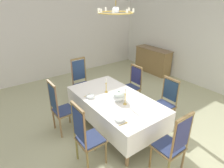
{
  "coord_description": "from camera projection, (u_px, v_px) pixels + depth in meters",
  "views": [
    {
      "loc": [
        2.8,
        -2.28,
        2.68
      ],
      "look_at": [
        -0.19,
        -0.09,
        0.97
      ],
      "focal_mm": 30.86,
      "sensor_mm": 36.0,
      "label": 1
    }
  ],
  "objects": [
    {
      "name": "ground",
      "position": [
        120.0,
        125.0,
        4.4
      ],
      "size": [
        7.28,
        6.7,
        0.04
      ],
      "primitive_type": "cube",
      "color": "#AFB08A"
    },
    {
      "name": "back_wall",
      "position": [
        213.0,
        38.0,
        5.56
      ],
      "size": [
        7.28,
        0.08,
        3.1
      ],
      "primitive_type": "cube",
      "color": "silver",
      "rests_on": "ground"
    },
    {
      "name": "left_wall",
      "position": [
        53.0,
        32.0,
        6.44
      ],
      "size": [
        0.08,
        6.7,
        3.1
      ],
      "primitive_type": "cube",
      "color": "silver",
      "rests_on": "ground"
    },
    {
      "name": "dining_table",
      "position": [
        115.0,
        101.0,
        4.04
      ],
      "size": [
        2.16,
        1.15,
        0.74
      ],
      "color": "#8B5C42",
      "rests_on": "ground"
    },
    {
      "name": "tablecloth",
      "position": [
        115.0,
        103.0,
        4.05
      ],
      "size": [
        2.18,
        1.17,
        0.44
      ],
      "color": "white",
      "rests_on": "dining_table"
    },
    {
      "name": "chair_south_a",
      "position": [
        60.0,
        107.0,
        3.94
      ],
      "size": [
        0.44,
        0.42,
        1.18
      ],
      "color": "olive",
      "rests_on": "ground"
    },
    {
      "name": "chair_north_a",
      "position": [
        132.0,
        85.0,
        5.02
      ],
      "size": [
        0.44,
        0.42,
        1.06
      ],
      "rotation": [
        0.0,
        0.0,
        3.14
      ],
      "color": "olive",
      "rests_on": "ground"
    },
    {
      "name": "chair_south_b",
      "position": [
        86.0,
        135.0,
        3.14
      ],
      "size": [
        0.44,
        0.42,
        1.2
      ],
      "color": "olive",
      "rests_on": "ground"
    },
    {
      "name": "chair_north_b",
      "position": [
        165.0,
        102.0,
        4.21
      ],
      "size": [
        0.44,
        0.42,
        1.09
      ],
      "rotation": [
        0.0,
        0.0,
        3.14
      ],
      "color": "brown",
      "rests_on": "ground"
    },
    {
      "name": "chair_head_west",
      "position": [
        81.0,
        81.0,
        5.15
      ],
      "size": [
        0.42,
        0.44,
        1.2
      ],
      "rotation": [
        0.0,
        0.0,
        -1.57
      ],
      "color": "olive",
      "rests_on": "ground"
    },
    {
      "name": "chair_head_east",
      "position": [
        173.0,
        144.0,
        2.98
      ],
      "size": [
        0.42,
        0.44,
        1.17
      ],
      "rotation": [
        0.0,
        0.0,
        1.57
      ],
      "color": "brown",
      "rests_on": "ground"
    },
    {
      "name": "soup_tureen",
      "position": [
        119.0,
        96.0,
        3.87
      ],
      "size": [
        0.26,
        0.26,
        0.21
      ],
      "color": "white",
      "rests_on": "tablecloth"
    },
    {
      "name": "candlestick_west",
      "position": [
        106.0,
        87.0,
        4.18
      ],
      "size": [
        0.07,
        0.07,
        0.34
      ],
      "color": "gold",
      "rests_on": "tablecloth"
    },
    {
      "name": "candlestick_east",
      "position": [
        125.0,
        98.0,
        3.71
      ],
      "size": [
        0.07,
        0.07,
        0.35
      ],
      "color": "gold",
      "rests_on": "tablecloth"
    },
    {
      "name": "bowl_near_left",
      "position": [
        90.0,
        96.0,
        4.02
      ],
      "size": [
        0.17,
        0.17,
        0.04
      ],
      "color": "white",
      "rests_on": "tablecloth"
    },
    {
      "name": "bowl_near_right",
      "position": [
        119.0,
        119.0,
        3.27
      ],
      "size": [
        0.18,
        0.18,
        0.04
      ],
      "color": "white",
      "rests_on": "tablecloth"
    },
    {
      "name": "spoon_primary",
      "position": [
        88.0,
        95.0,
        4.13
      ],
      "size": [
        0.06,
        0.17,
        0.01
      ],
      "rotation": [
        0.0,
        0.0,
        0.26
      ],
      "color": "gold",
      "rests_on": "tablecloth"
    },
    {
      "name": "spoon_secondary",
      "position": [
        125.0,
        123.0,
        3.21
      ],
      "size": [
        0.03,
        0.18,
        0.01
      ],
      "rotation": [
        0.0,
        0.0,
        -0.05
      ],
      "color": "gold",
      "rests_on": "tablecloth"
    },
    {
      "name": "sideboard",
      "position": [
        153.0,
        60.0,
        7.25
      ],
      "size": [
        1.44,
        0.48,
        0.9
      ],
      "rotation": [
        0.0,
        0.0,
        3.14
      ],
      "color": "olive",
      "rests_on": "ground"
    },
    {
      "name": "chandelier",
      "position": [
        116.0,
        12.0,
        3.3
      ],
      "size": [
        0.63,
        0.63,
        0.66
      ],
      "color": "gold"
    }
  ]
}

